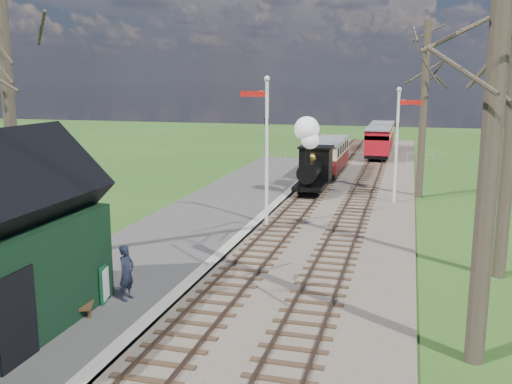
# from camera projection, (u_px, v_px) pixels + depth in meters

# --- Properties ---
(distant_hills) EXTENTS (114.40, 48.00, 22.02)m
(distant_hills) POSITION_uv_depth(u_px,v_px,m) (375.00, 258.00, 72.24)
(distant_hills) COLOR #385B23
(distant_hills) RESTS_ON ground
(ballast_bed) EXTENTS (8.00, 60.00, 0.10)m
(ballast_bed) POSITION_uv_depth(u_px,v_px,m) (333.00, 200.00, 28.98)
(ballast_bed) COLOR brown
(ballast_bed) RESTS_ON ground
(track_near) EXTENTS (1.60, 60.00, 0.15)m
(track_near) POSITION_uv_depth(u_px,v_px,m) (308.00, 198.00, 29.30)
(track_near) COLOR brown
(track_near) RESTS_ON ground
(track_far) EXTENTS (1.60, 60.00, 0.15)m
(track_far) POSITION_uv_depth(u_px,v_px,m) (359.00, 200.00, 28.64)
(track_far) COLOR brown
(track_far) RESTS_ON ground
(platform) EXTENTS (5.00, 44.00, 0.20)m
(platform) POSITION_uv_depth(u_px,v_px,m) (186.00, 233.00, 22.62)
(platform) COLOR #474442
(platform) RESTS_ON ground
(coping_strip) EXTENTS (0.40, 44.00, 0.21)m
(coping_strip) POSITION_uv_depth(u_px,v_px,m) (241.00, 236.00, 22.03)
(coping_strip) COLOR #B2AD9E
(coping_strip) RESTS_ON ground
(semaphore_near) EXTENTS (1.22, 0.24, 6.22)m
(semaphore_near) POSITION_uv_depth(u_px,v_px,m) (265.00, 141.00, 23.13)
(semaphore_near) COLOR silver
(semaphore_near) RESTS_ON ground
(semaphore_far) EXTENTS (1.22, 0.24, 5.72)m
(semaphore_far) POSITION_uv_depth(u_px,v_px,m) (399.00, 137.00, 27.55)
(semaphore_far) COLOR silver
(semaphore_far) RESTS_ON ground
(bare_trees) EXTENTS (15.51, 22.39, 12.00)m
(bare_trees) POSITION_uv_depth(u_px,v_px,m) (285.00, 109.00, 16.70)
(bare_trees) COLOR #382D23
(bare_trees) RESTS_ON ground
(fence_line) EXTENTS (12.60, 0.08, 1.00)m
(fence_line) POSITION_uv_depth(u_px,v_px,m) (345.00, 155.00, 42.40)
(fence_line) COLOR slate
(fence_line) RESTS_ON ground
(locomotive) EXTENTS (1.63, 3.80, 4.07)m
(locomotive) POSITION_uv_depth(u_px,v_px,m) (312.00, 160.00, 30.05)
(locomotive) COLOR black
(locomotive) RESTS_ON ground
(coach) EXTENTS (1.90, 6.51, 2.00)m
(coach) POSITION_uv_depth(u_px,v_px,m) (328.00, 155.00, 35.88)
(coach) COLOR black
(coach) RESTS_ON ground
(red_carriage_a) EXTENTS (1.87, 4.64, 1.97)m
(red_carriage_a) POSITION_uv_depth(u_px,v_px,m) (378.00, 142.00, 43.37)
(red_carriage_a) COLOR black
(red_carriage_a) RESTS_ON ground
(red_carriage_b) EXTENTS (1.87, 4.64, 1.97)m
(red_carriage_b) POSITION_uv_depth(u_px,v_px,m) (382.00, 135.00, 48.58)
(red_carriage_b) COLOR black
(red_carriage_b) RESTS_ON ground
(sign_board) EXTENTS (0.25, 0.70, 1.03)m
(sign_board) POSITION_uv_depth(u_px,v_px,m) (105.00, 283.00, 15.27)
(sign_board) COLOR #104C2A
(sign_board) RESTS_ON platform
(bench) EXTENTS (1.07, 1.64, 0.91)m
(bench) POSITION_uv_depth(u_px,v_px,m) (81.00, 293.00, 14.82)
(bench) COLOR #4C321B
(bench) RESTS_ON platform
(person) EXTENTS (0.43, 0.60, 1.52)m
(person) POSITION_uv_depth(u_px,v_px,m) (127.00, 273.00, 15.35)
(person) COLOR #1A1F2F
(person) RESTS_ON platform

